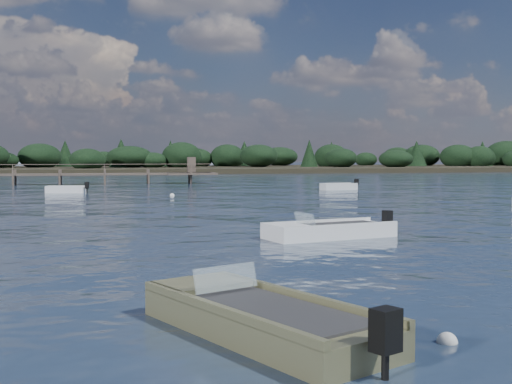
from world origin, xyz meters
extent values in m
plane|color=#162234|center=(0.00, 60.00, 0.00)|extent=(400.00, 400.00, 0.00)
cube|color=silver|center=(14.32, 32.66, 0.10)|extent=(3.09, 1.59, 0.69)
cube|color=silver|center=(13.21, 32.50, 0.50)|extent=(0.85, 1.15, 0.14)
cube|color=#242527|center=(14.56, 32.69, 0.42)|extent=(2.12, 1.22, 0.12)
cube|color=silver|center=(14.40, 32.13, 0.50)|extent=(2.94, 0.54, 0.14)
cube|color=silver|center=(14.24, 33.19, 0.50)|extent=(2.94, 0.54, 0.14)
cube|color=black|center=(16.00, 32.90, 0.62)|extent=(0.32, 0.37, 0.54)
cylinder|color=black|center=(16.00, 32.90, 0.15)|extent=(0.11, 0.11, 0.54)
cube|color=silver|center=(-7.49, 33.21, 0.09)|extent=(3.00, 1.70, 0.66)
cube|color=silver|center=(-8.54, 33.44, 0.48)|extent=(0.88, 1.14, 0.13)
cube|color=#242527|center=(-7.27, 33.16, 0.40)|extent=(2.07, 1.29, 0.11)
cube|color=silver|center=(-7.60, 32.71, 0.48)|extent=(2.78, 0.71, 0.13)
cube|color=silver|center=(-7.38, 33.71, 0.48)|extent=(2.78, 0.71, 0.13)
cube|color=black|center=(-5.91, 32.87, 0.59)|extent=(0.33, 0.37, 0.52)
cylinder|color=black|center=(-5.91, 32.87, 0.14)|extent=(0.11, 0.11, 0.52)
cube|color=#646342|center=(-1.91, -7.84, 0.10)|extent=(3.47, 4.94, 0.71)
cube|color=#646342|center=(-2.63, -6.23, 0.52)|extent=(1.87, 1.65, 0.14)
cube|color=#242527|center=(-1.76, -8.18, 0.43)|extent=(2.55, 3.44, 0.12)
cube|color=#646342|center=(-2.64, -8.16, 0.52)|extent=(2.01, 4.29, 0.14)
cube|color=#646342|center=(-1.18, -7.51, 0.52)|extent=(2.01, 4.29, 0.14)
cube|color=black|center=(-0.87, -10.16, 0.64)|extent=(0.43, 0.40, 0.56)
cylinder|color=black|center=(-0.87, -10.16, 0.15)|extent=(0.13, 0.13, 0.56)
cube|color=silver|center=(-2.33, -6.91, 0.76)|extent=(1.19, 0.65, 0.42)
cube|color=silver|center=(3.18, 3.39, 0.09)|extent=(4.79, 2.67, 0.66)
cube|color=silver|center=(1.50, 3.01, 0.48)|extent=(1.40, 1.73, 0.13)
cube|color=#242527|center=(3.53, 3.47, 0.40)|extent=(3.30, 2.01, 0.11)
cube|color=silver|center=(3.36, 2.62, 0.48)|extent=(4.43, 1.12, 0.13)
cube|color=silver|center=(3.00, 4.16, 0.48)|extent=(4.43, 1.12, 0.13)
cube|color=black|center=(5.58, 3.94, 0.59)|extent=(0.33, 0.37, 0.52)
cylinder|color=black|center=(5.58, 3.94, 0.14)|extent=(0.11, 0.11, 0.52)
cube|color=silver|center=(2.21, 3.17, 0.71)|extent=(0.42, 1.22, 0.39)
sphere|color=silver|center=(0.72, -8.88, 0.00)|extent=(0.32, 0.32, 0.32)
sphere|color=silver|center=(0.12, 28.18, 0.00)|extent=(0.32, 0.32, 0.32)
cube|color=#51443B|center=(4.00, 48.00, 1.00)|extent=(5.00, 3.20, 0.18)
cube|color=#51443B|center=(4.00, 48.00, 1.90)|extent=(0.80, 0.80, 1.60)
cylinder|color=#51443B|center=(-13.20, 47.15, 0.40)|extent=(0.20, 0.20, 2.20)
cylinder|color=#51443B|center=(-13.20, 48.85, 0.40)|extent=(0.20, 0.20, 2.20)
cylinder|color=#51443B|center=(-8.93, 47.15, 0.40)|extent=(0.20, 0.20, 2.20)
cylinder|color=#51443B|center=(-8.93, 48.85, 0.40)|extent=(0.20, 0.20, 2.20)
cylinder|color=#51443B|center=(-4.67, 47.15, 0.40)|extent=(0.20, 0.20, 2.20)
cylinder|color=#51443B|center=(-4.67, 48.85, 0.40)|extent=(0.20, 0.20, 2.20)
cylinder|color=#51443B|center=(-0.40, 47.15, 0.40)|extent=(0.20, 0.20, 2.20)
cylinder|color=#51443B|center=(-0.40, 48.85, 0.40)|extent=(0.20, 0.20, 2.20)
cylinder|color=#51443B|center=(3.87, 47.15, 0.40)|extent=(0.20, 0.20, 2.20)
cylinder|color=#51443B|center=(3.87, 48.85, 0.40)|extent=(0.20, 0.20, 2.20)
cube|color=black|center=(25.00, 100.00, 0.00)|extent=(190.00, 40.00, 1.60)
ellipsoid|color=black|center=(25.00, 100.00, 2.80)|extent=(180.50, 36.00, 4.40)
camera|label=1|loc=(-4.25, -17.56, 2.83)|focal=45.00mm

